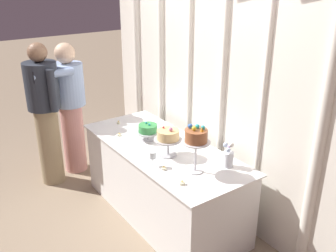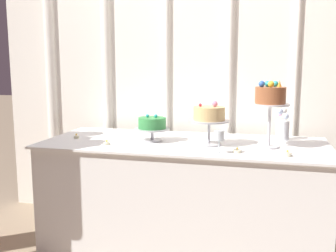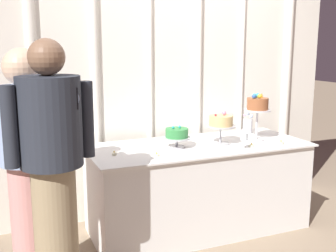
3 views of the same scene
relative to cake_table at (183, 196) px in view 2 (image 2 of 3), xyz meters
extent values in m
cube|color=white|center=(0.00, 0.55, 0.95)|extent=(3.42, 0.04, 2.68)
cylinder|color=white|center=(-1.30, 0.53, 0.95)|extent=(0.09, 0.09, 2.68)
cylinder|color=white|center=(-0.77, 0.53, 0.95)|extent=(0.08, 0.08, 2.68)
cylinder|color=white|center=(-0.25, 0.53, 0.95)|extent=(0.06, 0.06, 2.68)
cylinder|color=white|center=(0.25, 0.53, 0.95)|extent=(0.07, 0.07, 2.68)
cylinder|color=white|center=(0.74, 0.53, 0.95)|extent=(0.05, 0.05, 2.68)
cube|color=white|center=(0.00, 0.00, -0.01)|extent=(1.88, 0.76, 0.76)
cube|color=white|center=(0.00, 0.00, 0.38)|extent=(1.93, 0.81, 0.01)
cylinder|color=#B2B2B7|center=(-0.22, -0.02, 0.39)|extent=(0.14, 0.14, 0.01)
cylinder|color=#B2B2B7|center=(-0.22, -0.02, 0.43)|extent=(0.02, 0.02, 0.07)
cylinder|color=#B2B2B7|center=(-0.22, -0.02, 0.47)|extent=(0.24, 0.24, 0.01)
cylinder|color=#388E47|center=(-0.22, -0.02, 0.51)|extent=(0.19, 0.19, 0.07)
sphere|color=#2DB2B7|center=(-0.19, -0.02, 0.56)|extent=(0.02, 0.02, 0.02)
sphere|color=#2DB2B7|center=(-0.25, -0.02, 0.56)|extent=(0.02, 0.02, 0.02)
cylinder|color=#B2B2B7|center=(0.18, -0.06, 0.39)|extent=(0.16, 0.16, 0.01)
cylinder|color=#B2B2B7|center=(0.18, -0.06, 0.47)|extent=(0.02, 0.02, 0.14)
cylinder|color=#B2B2B7|center=(0.18, -0.06, 0.55)|extent=(0.26, 0.26, 0.01)
cylinder|color=#DBB775|center=(0.18, -0.06, 0.60)|extent=(0.21, 0.21, 0.09)
sphere|color=pink|center=(0.22, -0.05, 0.66)|extent=(0.04, 0.04, 0.04)
sphere|color=#DB333D|center=(0.12, -0.07, 0.65)|extent=(0.02, 0.02, 0.02)
cylinder|color=silver|center=(0.56, -0.05, 0.39)|extent=(0.13, 0.13, 0.01)
cylinder|color=silver|center=(0.56, -0.05, 0.53)|extent=(0.02, 0.02, 0.26)
cylinder|color=silver|center=(0.56, -0.05, 0.66)|extent=(0.24, 0.24, 0.01)
cylinder|color=#995633|center=(0.56, -0.05, 0.72)|extent=(0.19, 0.19, 0.10)
cone|color=orange|center=(0.61, -0.03, 0.79)|extent=(0.03, 0.03, 0.04)
sphere|color=#2DB2B7|center=(0.59, 0.00, 0.79)|extent=(0.04, 0.04, 0.04)
sphere|color=#2DB2B7|center=(0.54, -0.02, 0.79)|extent=(0.04, 0.04, 0.04)
sphere|color=blue|center=(0.51, -0.07, 0.79)|extent=(0.04, 0.04, 0.04)
sphere|color=yellow|center=(0.56, -0.07, 0.79)|extent=(0.04, 0.04, 0.04)
cylinder|color=silver|center=(0.27, -0.29, 0.39)|extent=(0.06, 0.06, 0.00)
cylinder|color=silver|center=(0.27, -0.29, 0.43)|extent=(0.01, 0.01, 0.08)
cylinder|color=silver|center=(0.27, -0.29, 0.50)|extent=(0.06, 0.06, 0.06)
cylinder|color=silver|center=(0.66, 0.25, 0.45)|extent=(0.09, 0.09, 0.14)
sphere|color=silver|center=(0.67, 0.22, 0.56)|extent=(0.04, 0.04, 0.04)
sphere|color=#CC9EC6|center=(0.64, 0.27, 0.56)|extent=(0.03, 0.03, 0.03)
sphere|color=silver|center=(0.63, 0.22, 0.59)|extent=(0.04, 0.04, 0.04)
sphere|color=white|center=(0.66, 0.27, 0.59)|extent=(0.04, 0.04, 0.04)
cylinder|color=beige|center=(-0.77, -0.06, 0.40)|extent=(0.04, 0.04, 0.02)
sphere|color=#F9CC4C|center=(-0.77, -0.06, 0.42)|extent=(0.01, 0.01, 0.01)
cylinder|color=beige|center=(-0.47, -0.22, 0.40)|extent=(0.05, 0.05, 0.02)
sphere|color=#F9CC4C|center=(-0.47, -0.22, 0.41)|extent=(0.01, 0.01, 0.01)
cylinder|color=beige|center=(0.38, -0.24, 0.40)|extent=(0.05, 0.05, 0.02)
sphere|color=#F9CC4C|center=(0.38, -0.24, 0.41)|extent=(0.01, 0.01, 0.01)
cylinder|color=beige|center=(0.67, -0.27, 0.40)|extent=(0.05, 0.05, 0.02)
sphere|color=#F9CC4C|center=(0.67, -0.27, 0.42)|extent=(0.01, 0.01, 0.01)
camera|label=1|loc=(2.72, -1.86, 1.97)|focal=40.03mm
camera|label=2|loc=(0.53, -2.55, 0.91)|focal=41.39mm
camera|label=3|loc=(-1.59, -3.13, 1.24)|focal=44.40mm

